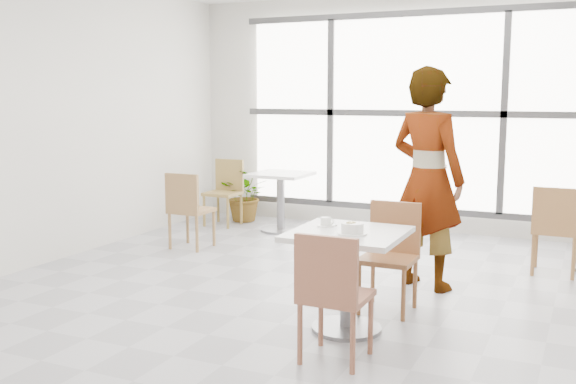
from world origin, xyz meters
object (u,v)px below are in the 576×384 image
at_px(person, 427,179).
at_px(bg_chair_right_near, 555,225).
at_px(oatmeal_bowl, 352,228).
at_px(chair_far, 391,249).
at_px(bg_chair_left_near, 187,205).
at_px(bg_table_left, 281,193).
at_px(plant_left, 246,195).
at_px(main_table, 347,262).
at_px(bg_chair_left_far, 226,187).
at_px(chair_near, 332,289).
at_px(coffee_cup, 326,222).

xyz_separation_m(person, bg_chair_right_near, (1.04, 0.89, -0.49)).
height_order(oatmeal_bowl, bg_chair_right_near, bg_chair_right_near).
xyz_separation_m(chair_far, bg_chair_left_near, (-2.67, 1.08, 0.00)).
bearing_deg(bg_table_left, plant_left, 150.59).
distance_m(main_table, oatmeal_bowl, 0.29).
bearing_deg(oatmeal_bowl, chair_far, 83.31).
xyz_separation_m(main_table, bg_chair_left_far, (-2.86, 3.15, -0.02)).
bearing_deg(bg_chair_right_near, bg_chair_left_far, -12.09).
distance_m(chair_near, bg_chair_left_far, 4.81).
xyz_separation_m(bg_chair_left_near, bg_chair_right_near, (3.82, 0.55, 0.00)).
relative_size(chair_far, plant_left, 1.20).
bearing_deg(main_table, person, 79.38).
xyz_separation_m(bg_table_left, bg_chair_left_near, (-0.52, -1.35, 0.01)).
bearing_deg(main_table, plant_left, 128.21).
distance_m(coffee_cup, plant_left, 4.22).
relative_size(main_table, person, 0.40).
xyz_separation_m(chair_near, oatmeal_bowl, (-0.06, 0.54, 0.29)).
bearing_deg(bg_table_left, main_table, -56.77).
height_order(oatmeal_bowl, bg_chair_left_near, bg_chair_left_near).
relative_size(chair_near, bg_table_left, 1.16).
relative_size(chair_near, coffee_cup, 5.47).
bearing_deg(chair_near, coffee_cup, -65.58).
bearing_deg(chair_near, person, -93.89).
distance_m(chair_near, person, 2.06).
distance_m(oatmeal_bowl, person, 1.48).
bearing_deg(person, bg_chair_left_near, 13.54).
height_order(chair_far, plant_left, chair_far).
distance_m(person, plant_left, 3.70).
bearing_deg(main_table, coffee_cup, 153.44).
xyz_separation_m(oatmeal_bowl, coffee_cup, (-0.28, 0.19, -0.01)).
height_order(coffee_cup, bg_chair_right_near, bg_chair_right_near).
height_order(chair_near, chair_far, same).
distance_m(chair_near, oatmeal_bowl, 0.62).
bearing_deg(bg_chair_left_near, coffee_cup, 145.18).
relative_size(chair_far, bg_table_left, 1.16).
height_order(bg_table_left, bg_chair_left_far, bg_chair_left_far).
distance_m(coffee_cup, bg_chair_left_far, 4.04).
relative_size(chair_near, bg_chair_right_near, 1.00).
bearing_deg(bg_chair_left_far, person, -29.77).
bearing_deg(chair_far, main_table, -103.17).
xyz_separation_m(person, bg_table_left, (-2.26, 1.69, -0.50)).
relative_size(oatmeal_bowl, bg_chair_left_far, 0.24).
height_order(oatmeal_bowl, coffee_cup, oatmeal_bowl).
bearing_deg(plant_left, chair_near, -55.17).
xyz_separation_m(bg_table_left, bg_chair_right_near, (3.30, -0.80, 0.01)).
height_order(main_table, oatmeal_bowl, oatmeal_bowl).
xyz_separation_m(oatmeal_bowl, bg_chair_right_near, (1.23, 2.34, -0.29)).
height_order(main_table, coffee_cup, coffee_cup).
xyz_separation_m(main_table, bg_table_left, (-2.00, 3.06, -0.04)).
bearing_deg(person, bg_chair_right_near, -118.73).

